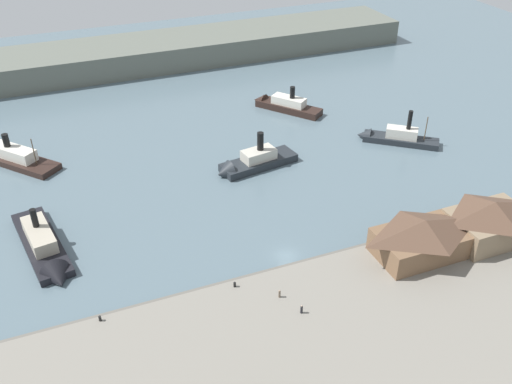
% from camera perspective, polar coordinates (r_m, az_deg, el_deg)
% --- Properties ---
extents(ground_plane, '(320.00, 320.00, 0.00)m').
position_cam_1_polar(ground_plane, '(105.95, 3.06, -6.44)').
color(ground_plane, slate).
extents(quay_promenade, '(110.00, 36.00, 1.20)m').
position_cam_1_polar(quay_promenade, '(91.52, 9.01, -14.16)').
color(quay_promenade, gray).
rests_on(quay_promenade, ground).
extents(seawall_edge, '(110.00, 0.80, 1.00)m').
position_cam_1_polar(seawall_edge, '(103.15, 3.91, -7.39)').
color(seawall_edge, '#666159').
rests_on(seawall_edge, ground).
extents(ferry_shed_west_terminal, '(17.26, 10.40, 7.25)m').
position_cam_1_polar(ferry_shed_west_terminal, '(106.71, 16.45, -4.33)').
color(ferry_shed_west_terminal, brown).
rests_on(ferry_shed_west_terminal, quay_promenade).
extents(ferry_shed_central_terminal, '(15.22, 11.00, 8.00)m').
position_cam_1_polar(ferry_shed_central_terminal, '(114.73, 22.58, -2.59)').
color(ferry_shed_central_terminal, '#847056').
rests_on(ferry_shed_central_terminal, quay_promenade).
extents(pedestrian_near_cart, '(0.38, 0.38, 1.53)m').
position_cam_1_polar(pedestrian_near_cart, '(95.37, 2.38, -10.21)').
color(pedestrian_near_cart, '#6B5B4C').
rests_on(pedestrian_near_cart, quay_promenade).
extents(pedestrian_at_waters_edge, '(0.40, 0.40, 1.62)m').
position_cam_1_polar(pedestrian_at_waters_edge, '(92.90, 4.61, -11.71)').
color(pedestrian_at_waters_edge, '#232328').
rests_on(pedestrian_at_waters_edge, quay_promenade).
extents(mooring_post_center_west, '(0.44, 0.44, 0.90)m').
position_cam_1_polar(mooring_post_center_west, '(94.88, -15.44, -12.18)').
color(mooring_post_center_west, black).
rests_on(mooring_post_center_west, quay_promenade).
extents(mooring_post_center_east, '(0.44, 0.44, 0.90)m').
position_cam_1_polar(mooring_post_center_east, '(97.41, -2.16, -9.30)').
color(mooring_post_center_east, black).
rests_on(mooring_post_center_east, quay_promenade).
extents(ferry_moored_east, '(9.96, 26.02, 9.96)m').
position_cam_1_polar(ferry_moored_east, '(111.98, -20.47, -5.49)').
color(ferry_moored_east, black).
rests_on(ferry_moored_east, ground).
extents(ferry_departing_north, '(21.09, 23.19, 10.10)m').
position_cam_1_polar(ferry_departing_north, '(147.96, -23.95, 3.43)').
color(ferry_departing_north, black).
rests_on(ferry_departing_north, ground).
extents(ferry_approaching_east, '(16.19, 19.34, 8.63)m').
position_cam_1_polar(ferry_approaching_east, '(161.55, 2.70, 8.82)').
color(ferry_approaching_east, black).
rests_on(ferry_approaching_east, ground).
extents(ferry_approaching_west, '(20.76, 8.78, 10.35)m').
position_cam_1_polar(ferry_approaching_west, '(131.61, -0.55, 2.95)').
color(ferry_approaching_west, '#23282D').
rests_on(ferry_approaching_west, ground).
extents(ferry_mid_harbor, '(18.60, 15.96, 10.27)m').
position_cam_1_polar(ferry_mid_harbor, '(147.58, 13.63, 5.42)').
color(ferry_mid_harbor, '#23282D').
rests_on(ferry_mid_harbor, ground).
extents(far_headland, '(180.00, 24.00, 8.00)m').
position_cam_1_polar(far_headland, '(197.68, -10.71, 13.61)').
color(far_headland, '#60665B').
rests_on(far_headland, ground).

